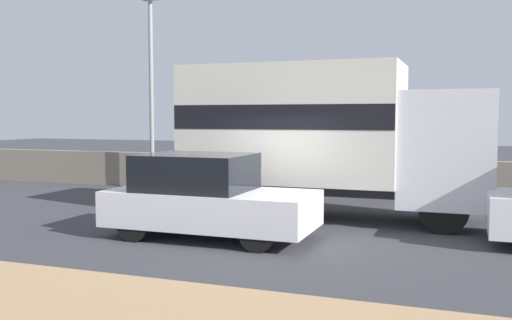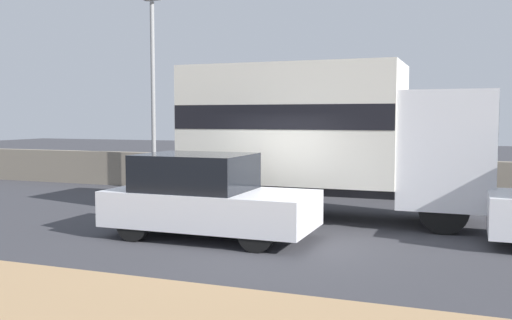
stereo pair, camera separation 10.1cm
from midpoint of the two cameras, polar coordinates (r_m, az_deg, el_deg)
ground_plane at (r=11.26m, az=-1.30°, el=-7.94°), size 80.00×80.00×0.00m
stone_wall_backdrop at (r=17.51m, az=6.78°, el=-1.62°), size 60.00×0.35×1.16m
street_lamp at (r=19.01m, az=-10.60°, el=8.25°), size 0.56×0.28×6.34m
box_truck at (r=13.53m, az=6.44°, el=2.83°), size 7.07×2.43×3.60m
car_hatchback at (r=11.35m, az=-5.22°, el=-3.71°), size 4.09×1.87×1.66m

